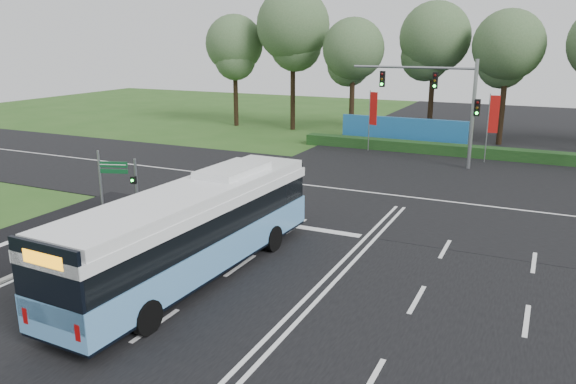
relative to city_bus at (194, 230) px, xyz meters
The scene contains 13 objects.
ground 4.85m from the city_bus, 19.46° to the left, with size 120.00×120.00×0.00m, color #2A531B.
road_main 4.84m from the city_bus, 19.46° to the left, with size 20.00×120.00×0.04m, color black.
road_cross 14.26m from the city_bus, 72.52° to the left, with size 120.00×14.00×0.05m, color black.
kerb_strip 6.28m from the city_bus, 165.63° to the right, with size 0.25×18.00×0.12m, color gray.
city_bus is the anchor object (origin of this frame).
pedestrian_signal 7.20m from the city_bus, 145.73° to the left, with size 0.26×0.40×2.98m.
street_sign 7.43m from the city_bus, 155.19° to the left, with size 1.29×0.50×3.47m.
banner_flag_left 25.03m from the city_bus, 92.87° to the left, with size 0.65×0.23×4.53m.
banner_flag_mid 25.53m from the city_bus, 73.56° to the left, with size 0.69×0.07×4.69m.
traffic_light_gantry 22.63m from the city_bus, 78.54° to the left, with size 8.41×0.28×7.00m.
hedge 26.38m from the city_bus, 80.71° to the left, with size 22.00×1.20×0.80m, color #123413.
blue_hoarding 28.51m from the city_bus, 89.49° to the left, with size 10.00×0.30×2.20m, color #1D609F.
eucalyptus_row 33.01m from the city_bus, 82.92° to the left, with size 48.00×7.92×12.64m.
Camera 1 is at (6.61, -16.82, 8.22)m, focal length 35.00 mm.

